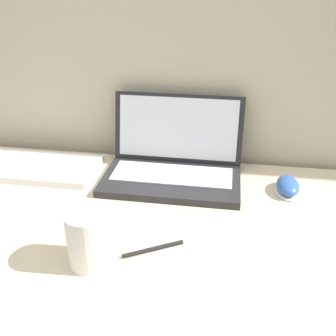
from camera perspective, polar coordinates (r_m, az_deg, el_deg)
The scene contains 6 objects.
desk at distance 1.19m, azimuth -6.03°, elevation -22.52°, with size 1.30×0.71×0.74m.
laptop at distance 1.10m, azimuth 0.83°, elevation 0.99°, with size 0.38×0.26×0.21m.
drink_cup at distance 0.80m, azimuth -11.37°, elevation -9.88°, with size 0.09×0.09×0.12m.
computer_mouse at distance 1.09m, azimuth 16.98°, elevation -2.58°, with size 0.06×0.10×0.04m.
external_keyboard at distance 1.23m, azimuth -19.62°, elevation 0.18°, with size 0.41×0.18×0.02m.
pen at distance 0.85m, azimuth -2.18°, elevation -11.65°, with size 0.12×0.08×0.01m.
Camera 1 is at (0.24, -0.38, 1.28)m, focal length 42.00 mm.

